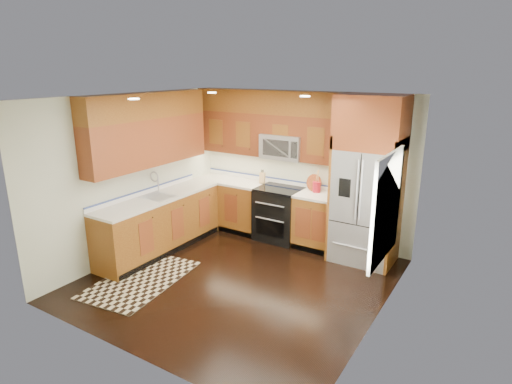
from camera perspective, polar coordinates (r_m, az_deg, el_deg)
The scene contains 16 objects.
ground at distance 6.36m, azimuth -2.40°, elevation -11.59°, with size 4.00×4.00×0.00m, color black.
wall_back at distance 7.54m, azimuth 6.05°, elevation 3.41°, with size 4.00×0.02×2.60m, color silver.
wall_left at distance 7.15m, azimuth -15.93°, elevation 2.14°, with size 0.02×4.00×2.60m, color silver.
wall_right at distance 5.06m, azimuth 16.55°, elevation -3.70°, with size 0.02×4.00×2.60m, color silver.
window at distance 5.22m, azimuth 17.00°, elevation -1.97°, with size 0.04×1.10×1.30m.
base_cabinets at distance 7.51m, azimuth -6.38°, elevation -3.42°, with size 2.85×3.00×0.90m.
countertop at distance 7.37m, azimuth -5.07°, elevation 0.07°, with size 2.86×3.01×0.04m.
upper_cabinets at distance 7.23m, azimuth -5.34°, elevation 8.72°, with size 2.85×3.00×1.15m.
range at distance 7.60m, azimuth 3.07°, elevation -2.95°, with size 0.76×0.67×0.95m.
microwave at distance 7.40m, azimuth 3.70°, elevation 6.07°, with size 0.76×0.40×0.42m.
refrigerator at distance 6.75m, azimuth 14.63°, elevation 1.45°, with size 0.98×0.75×2.60m.
sink_faucet at distance 7.19m, azimuth -12.99°, elevation -0.10°, with size 0.54×0.44×0.37m.
rug at distance 6.56m, azimuth -15.07°, elevation -11.17°, with size 1.00×1.66×0.01m, color black.
knife_block at distance 7.77m, azimuth 0.85°, elevation 1.93°, with size 0.13×0.15×0.25m.
utensil_crock at distance 7.27m, azimuth 8.10°, elevation 0.99°, with size 0.17×0.17×0.39m.
cutting_board at distance 7.36m, azimuth 7.69°, elevation 0.20°, with size 0.30×0.30×0.02m, color brown.
Camera 1 is at (3.18, -4.63, 2.98)m, focal length 30.00 mm.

